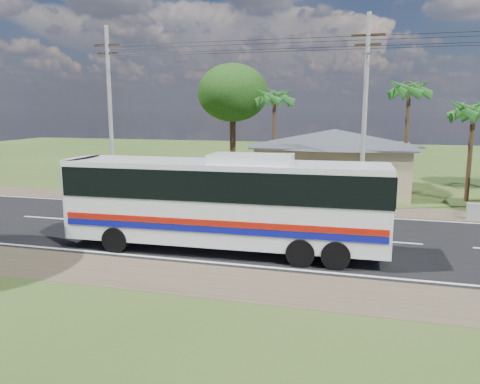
# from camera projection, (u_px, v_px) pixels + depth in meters

# --- Properties ---
(ground) EXTENTS (120.00, 120.00, 0.00)m
(ground) POSITION_uv_depth(u_px,v_px,m) (292.00, 235.00, 21.84)
(ground) COLOR #2D4619
(ground) RESTS_ON ground
(road) EXTENTS (120.00, 16.00, 0.03)m
(road) POSITION_uv_depth(u_px,v_px,m) (292.00, 235.00, 21.84)
(road) COLOR black
(road) RESTS_ON ground
(house) EXTENTS (12.40, 10.00, 5.00)m
(house) POSITION_uv_depth(u_px,v_px,m) (334.00, 154.00, 33.47)
(house) COLOR tan
(house) RESTS_ON ground
(utility_poles) EXTENTS (32.80, 2.22, 11.00)m
(utility_poles) POSITION_uv_depth(u_px,v_px,m) (359.00, 110.00, 26.30)
(utility_poles) COLOR #9E9E99
(utility_poles) RESTS_ON ground
(palm_near) EXTENTS (2.80, 2.80, 6.70)m
(palm_near) POSITION_uv_depth(u_px,v_px,m) (474.00, 111.00, 28.86)
(palm_near) COLOR #47301E
(palm_near) RESTS_ON ground
(palm_mid) EXTENTS (2.80, 2.80, 8.20)m
(palm_mid) POSITION_uv_depth(u_px,v_px,m) (409.00, 90.00, 33.77)
(palm_mid) COLOR #47301E
(palm_mid) RESTS_ON ground
(palm_far) EXTENTS (2.80, 2.80, 7.70)m
(palm_far) POSITION_uv_depth(u_px,v_px,m) (274.00, 98.00, 36.89)
(palm_far) COLOR #47301E
(palm_far) RESTS_ON ground
(tree_behind_house) EXTENTS (6.00, 6.00, 9.61)m
(tree_behind_house) POSITION_uv_depth(u_px,v_px,m) (233.00, 93.00, 39.73)
(tree_behind_house) COLOR #47301E
(tree_behind_house) RESTS_ON ground
(coach_bus) EXTENTS (13.16, 3.18, 4.06)m
(coach_bus) POSITION_uv_depth(u_px,v_px,m) (225.00, 196.00, 19.08)
(coach_bus) COLOR silver
(coach_bus) RESTS_ON ground
(motorcycle) EXTENTS (1.89, 1.29, 0.94)m
(motorcycle) POSITION_uv_depth(u_px,v_px,m) (329.00, 198.00, 28.33)
(motorcycle) COLOR black
(motorcycle) RESTS_ON ground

